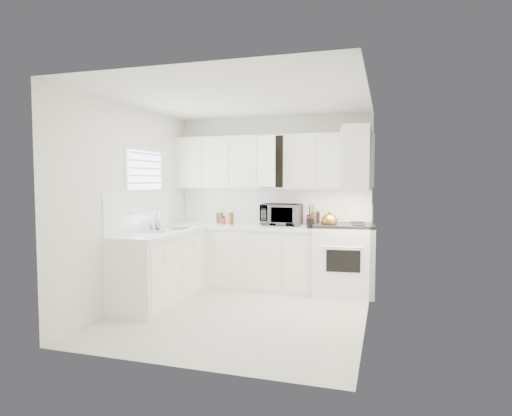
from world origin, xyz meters
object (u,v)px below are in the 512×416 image
at_px(tea_kettle, 329,220).
at_px(stove, 343,249).
at_px(microwave, 282,212).
at_px(dish_rack, 153,223).
at_px(rice_cooker, 272,217).
at_px(utensil_crock, 311,216).

bearing_deg(tea_kettle, stove, 34.36).
bearing_deg(microwave, dish_rack, -134.18).
bearing_deg(dish_rack, tea_kettle, 8.94).
relative_size(microwave, dish_rack, 1.41).
height_order(stove, rice_cooker, stove).
bearing_deg(rice_cooker, microwave, 12.07).
bearing_deg(rice_cooker, stove, -2.01).
height_order(stove, microwave, microwave).
relative_size(stove, tea_kettle, 4.60).
distance_m(stove, tea_kettle, 0.49).
height_order(tea_kettle, microwave, microwave).
height_order(stove, tea_kettle, stove).
distance_m(microwave, dish_rack, 1.93).
relative_size(stove, utensil_crock, 3.74).
bearing_deg(utensil_crock, rice_cooker, 155.35).
bearing_deg(utensil_crock, stove, 22.55).
xyz_separation_m(stove, dish_rack, (-2.38, -1.15, 0.42)).
xyz_separation_m(tea_kettle, utensil_crock, (-0.26, -0.02, 0.05)).
distance_m(tea_kettle, rice_cooker, 0.95).
bearing_deg(rice_cooker, tea_kettle, -12.82).
bearing_deg(microwave, utensil_crock, -28.67).
height_order(tea_kettle, utensil_crock, utensil_crock).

